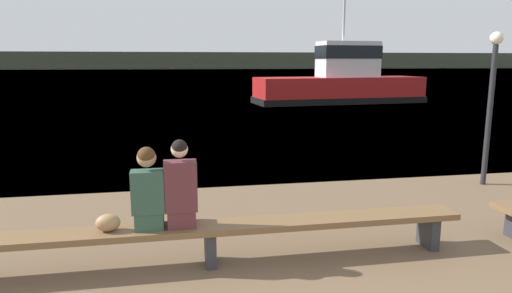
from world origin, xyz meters
name	(u,v)px	position (x,y,z in m)	size (l,w,h in m)	color
water_surface	(172,70)	(0.00, 126.62, 0.00)	(240.00, 240.00, 0.00)	#426B8E
far_shoreline	(172,61)	(0.00, 144.49, 2.53)	(600.00, 12.00, 5.06)	#424738
bench_main	(210,232)	(-0.14, 3.26, 0.40)	(6.30, 0.44, 0.49)	brown
person_left	(148,192)	(-0.84, 3.27, 0.93)	(0.37, 0.38, 0.97)	#2D4C3D
person_right	(181,189)	(-0.47, 3.27, 0.94)	(0.37, 0.37, 1.04)	#56282D
shopping_bag	(108,223)	(-1.30, 3.27, 0.59)	(0.28, 0.20, 0.20)	#9E754C
tugboat_red	(341,84)	(9.21, 23.46, 1.10)	(10.14, 3.63, 7.00)	#A81919
deck_lamp_post	(492,90)	(5.47, 5.88, 1.85)	(0.24, 0.24, 2.94)	#232328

